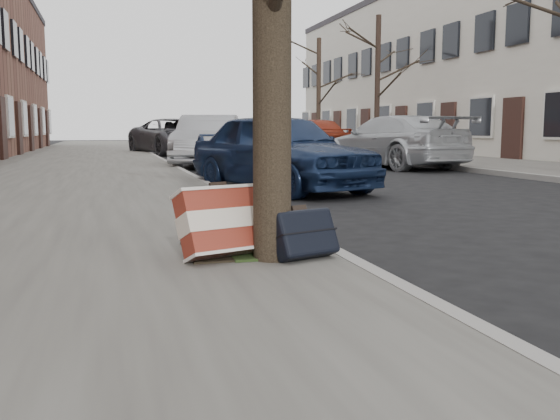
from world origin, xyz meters
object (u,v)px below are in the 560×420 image
object	(u,v)px
suitcase_navy	(304,233)
car_near_front	(280,151)
car_near_mid	(209,141)
suitcase_red	(226,222)

from	to	relation	value
suitcase_navy	car_near_front	distance (m)	6.47
car_near_front	car_near_mid	distance (m)	7.39
suitcase_red	suitcase_navy	world-z (taller)	suitcase_red
suitcase_red	car_near_front	world-z (taller)	car_near_front
suitcase_navy	car_near_mid	world-z (taller)	car_near_mid
suitcase_red	car_near_front	xyz separation A→B (m)	(2.12, 6.07, 0.31)
suitcase_navy	car_near_front	world-z (taller)	car_near_front
suitcase_navy	car_near_mid	size ratio (longest dim) A/B	0.11
car_near_front	suitcase_navy	bearing A→B (deg)	-123.63
suitcase_red	car_near_front	distance (m)	6.43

